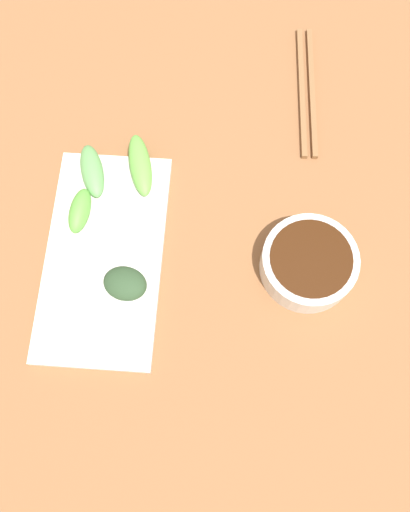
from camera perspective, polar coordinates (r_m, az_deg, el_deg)
tabletop at (r=0.74m, az=-2.43°, el=0.19°), size 2.10×2.10×0.02m
sauce_bowl at (r=0.72m, az=11.07°, el=-0.74°), size 0.13×0.13×0.04m
serving_plate at (r=0.74m, az=-10.74°, el=-0.03°), size 0.16×0.30×0.01m
broccoli_leafy_0 at (r=0.70m, az=-8.57°, el=-2.94°), size 0.07×0.06×0.03m
broccoli_stalk_1 at (r=0.77m, az=-12.02°, el=8.92°), size 0.06×0.09×0.02m
broccoli_stalk_2 at (r=0.75m, az=-13.29°, el=4.76°), size 0.03×0.07×0.03m
broccoli_stalk_3 at (r=0.77m, az=-6.97°, el=9.68°), size 0.05×0.10×0.02m
chopsticks at (r=0.87m, az=10.87°, el=16.99°), size 0.03×0.23×0.01m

